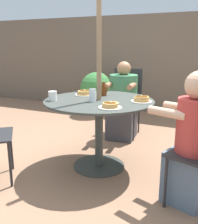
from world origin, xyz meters
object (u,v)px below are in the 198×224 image
at_px(pancake_plate_b, 142,99).
at_px(drinking_glass_a, 92,95).
at_px(pancake_plate_a, 85,93).
at_px(pancake_plate_c, 110,106).
at_px(diner_east, 123,105).
at_px(diner_north, 191,144).
at_px(coffee_cup, 53,96).
at_px(patio_table, 99,114).
at_px(patio_chair_east, 126,98).
at_px(potted_shrub, 96,91).
at_px(syrup_bottle, 104,90).

xyz_separation_m(pancake_plate_b, drinking_glass_a, (-0.45, -0.19, 0.04)).
height_order(pancake_plate_a, pancake_plate_c, pancake_plate_a).
bearing_deg(pancake_plate_b, drinking_glass_a, -157.45).
xyz_separation_m(diner_east, pancake_plate_b, (0.52, -0.92, 0.29)).
bearing_deg(diner_north, coffee_cup, 104.51).
bearing_deg(patio_table, diner_north, -18.75).
bearing_deg(diner_east, patio_chair_east, -90.00).
distance_m(diner_north, drinking_glass_a, 1.05).
bearing_deg(potted_shrub, patio_chair_east, -44.39).
xyz_separation_m(diner_north, potted_shrub, (-1.94, 2.37, -0.07)).
xyz_separation_m(patio_table, pancake_plate_c, (0.25, -0.30, 0.18)).
height_order(diner_east, pancake_plate_a, diner_east).
bearing_deg(patio_chair_east, diner_east, 90.00).
height_order(diner_east, pancake_plate_c, diner_east).
bearing_deg(diner_north, pancake_plate_a, 86.81).
xyz_separation_m(patio_chair_east, diner_east, (0.02, -0.19, -0.06)).
bearing_deg(pancake_plate_b, patio_chair_east, 115.80).
relative_size(diner_north, pancake_plate_b, 5.17).
relative_size(diner_north, patio_chair_east, 1.15).
bearing_deg(syrup_bottle, patio_table, -77.30).
height_order(patio_table, pancake_plate_c, pancake_plate_c).
bearing_deg(pancake_plate_a, pancake_plate_b, -6.89).
bearing_deg(drinking_glass_a, pancake_plate_a, 130.41).
bearing_deg(diner_east, pancake_plate_a, 73.84).
relative_size(diner_north, syrup_bottle, 7.31).
bearing_deg(pancake_plate_c, patio_table, 129.55).
height_order(pancake_plate_a, pancake_plate_b, pancake_plate_b).
xyz_separation_m(pancake_plate_c, drinking_glass_a, (-0.27, 0.19, 0.04)).
bearing_deg(pancake_plate_c, diner_east, 104.51).
bearing_deg(pancake_plate_c, drinking_glass_a, 144.75).
xyz_separation_m(patio_table, drinking_glass_a, (-0.02, -0.11, 0.22)).
relative_size(patio_chair_east, syrup_bottle, 6.34).
bearing_deg(drinking_glass_a, diner_east, 93.44).
height_order(patio_chair_east, pancake_plate_c, patio_chair_east).
distance_m(diner_north, coffee_cup, 1.41).
relative_size(diner_north, potted_shrub, 1.37).
bearing_deg(diner_north, pancake_plate_b, 71.32).
xyz_separation_m(syrup_bottle, drinking_glass_a, (0.03, -0.35, 0.01)).
xyz_separation_m(diner_north, patio_chair_east, (-1.07, 1.51, 0.02)).
bearing_deg(pancake_plate_a, diner_north, -21.94).
bearing_deg(pancake_plate_c, pancake_plate_b, 64.29).
bearing_deg(drinking_glass_a, patio_table, 77.50).
bearing_deg(pancake_plate_c, syrup_bottle, 119.03).
height_order(diner_north, pancake_plate_c, diner_north).
height_order(diner_north, pancake_plate_b, diner_north).
relative_size(diner_north, drinking_glass_a, 8.47).
height_order(patio_chair_east, syrup_bottle, patio_chair_east).
xyz_separation_m(patio_chair_east, coffee_cup, (-0.31, -1.41, 0.25)).
bearing_deg(diner_east, syrup_bottle, 87.51).
relative_size(diner_east, drinking_glass_a, 8.23).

